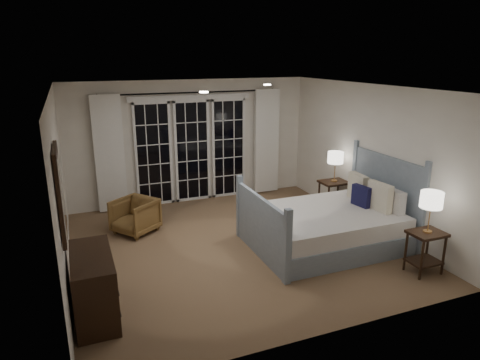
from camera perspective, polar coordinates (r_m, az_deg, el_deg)
name	(u,v)px	position (r m, az deg, el deg)	size (l,w,h in m)	color
floor	(236,245)	(7.00, -0.58, -8.70)	(5.00, 5.00, 0.00)	brown
ceiling	(235,88)	(6.36, -0.64, 12.16)	(5.00, 5.00, 0.00)	white
wall_left	(60,189)	(6.16, -22.84, -1.13)	(0.02, 5.00, 2.50)	white
wall_right	(369,157)	(7.80, 16.79, 2.96)	(0.02, 5.00, 2.50)	white
wall_back	(191,142)	(8.89, -6.49, 5.12)	(5.00, 0.02, 2.50)	white
wall_front	(325,230)	(4.46, 11.21, -6.60)	(5.00, 0.02, 2.50)	white
french_doors	(192,150)	(8.88, -6.38, 4.06)	(2.50, 0.04, 2.20)	black
curtain_rod	(191,93)	(8.65, -6.52, 11.51)	(0.03, 0.03, 3.50)	black
curtain_left	(109,154)	(8.51, -17.02, 3.32)	(0.55, 0.10, 2.25)	white
curtain_right	(266,142)	(9.36, 3.54, 5.14)	(0.55, 0.10, 2.25)	white
downlight_a	(267,85)	(7.23, 3.65, 12.56)	(0.12, 0.12, 0.01)	white
downlight_b	(204,92)	(5.79, -4.83, 11.60)	(0.12, 0.12, 0.01)	white
bed	(329,225)	(7.06, 11.77, -5.83)	(2.36, 1.70, 1.38)	gray
nightstand_left	(425,246)	(6.56, 23.50, -8.08)	(0.47, 0.38, 0.61)	black
nightstand_right	(333,192)	(8.36, 12.33, -1.63)	(0.51, 0.41, 0.66)	black
lamp_left	(432,200)	(6.33, 24.18, -2.48)	(0.30, 0.30, 0.58)	tan
lamp_right	(336,158)	(8.18, 12.62, 2.89)	(0.29, 0.29, 0.57)	tan
armchair	(135,216)	(7.59, -13.82, -4.68)	(0.64, 0.66, 0.60)	brown
dresser	(94,286)	(5.39, -18.91, -13.18)	(0.47, 1.10, 0.78)	black
mirror	(60,193)	(4.94, -22.86, -1.60)	(0.05, 0.85, 1.00)	black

